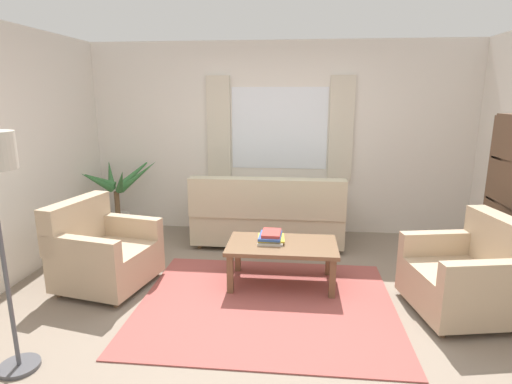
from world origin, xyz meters
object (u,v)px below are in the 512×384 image
Objects in this scene: armchair_right at (468,276)px; potted_plant at (119,199)px; couch at (268,217)px; coffee_table at (282,249)px; book_stack_on_table at (271,237)px; armchair_left at (102,252)px.

potted_plant is at bearing -124.61° from armchair_right.
couch reaches higher than coffee_table.
book_stack_on_table is at bearing 152.92° from coffee_table.
couch is at bearing -37.69° from armchair_left.
armchair_right is 2.88× the size of book_stack_on_table.
armchair_left is 1.71m from book_stack_on_table.
coffee_table is 1.01× the size of potted_plant.
coffee_table is 2.66m from potted_plant.
couch is 2.08m from armchair_left.
armchair_left and armchair_right have the same top height.
coffee_table is at bearing -71.91° from armchair_left.
armchair_right reaches higher than book_stack_on_table.
book_stack_on_table is at bearing -30.38° from potted_plant.
couch is at bearing -5.07° from potted_plant.
armchair_right is 4.32m from potted_plant.
book_stack_on_table is (1.69, 0.27, 0.13)m from armchair_left.
book_stack_on_table is at bearing -69.44° from armchair_left.
armchair_right is at bearing -14.09° from coffee_table.
coffee_table is at bearing -30.21° from potted_plant.
potted_plant is at bearing 149.79° from coffee_table.
book_stack_on_table is 0.31× the size of potted_plant.
armchair_right is 0.89× the size of coffee_table.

